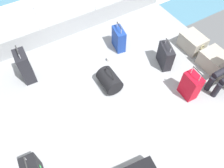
% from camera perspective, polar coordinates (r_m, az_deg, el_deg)
% --- Properties ---
extents(ground_plane, '(4.40, 5.20, 0.06)m').
position_cam_1_polar(ground_plane, '(4.41, 1.78, -3.54)').
color(ground_plane, '#939699').
extents(gunwale_port, '(0.06, 5.20, 0.45)m').
position_cam_1_polar(gunwale_port, '(5.55, -10.56, 14.34)').
color(gunwale_port, '#939699').
rests_on(gunwale_port, ground_plane).
extents(railing_port, '(0.04, 4.20, 1.02)m').
position_cam_1_polar(railing_port, '(5.23, -11.51, 19.03)').
color(railing_port, silver).
rests_on(railing_port, ground_plane).
extents(sea_wake, '(12.00, 12.00, 0.01)m').
position_cam_1_polar(sea_wake, '(7.00, -14.93, 16.84)').
color(sea_wake, teal).
rests_on(sea_wake, ground_plane).
extents(cargo_crate_0, '(0.58, 0.41, 0.35)m').
position_cam_1_polar(cargo_crate_0, '(5.45, 19.98, 10.11)').
color(cargo_crate_0, '#9E9989').
rests_on(cargo_crate_0, ground_plane).
extents(cargo_crate_1, '(0.64, 0.47, 0.34)m').
position_cam_1_polar(cargo_crate_1, '(5.20, 24.99, 5.30)').
color(cargo_crate_1, '#9E9989').
rests_on(cargo_crate_1, ground_plane).
extents(suitcase_0, '(0.36, 0.24, 0.73)m').
position_cam_1_polar(suitcase_0, '(4.44, 19.51, -0.41)').
color(suitcase_0, '#B70C1E').
rests_on(suitcase_0, ground_plane).
extents(suitcase_1, '(0.43, 0.26, 0.65)m').
position_cam_1_polar(suitcase_1, '(5.09, 1.75, 11.51)').
color(suitcase_1, navy).
rests_on(suitcase_1, ground_plane).
extents(suitcase_2, '(0.39, 0.25, 0.83)m').
position_cam_1_polar(suitcase_2, '(4.72, -21.49, 4.19)').
color(suitcase_2, black).
rests_on(suitcase_2, ground_plane).
extents(suitcase_3, '(0.48, 0.33, 0.63)m').
position_cam_1_polar(suitcase_3, '(4.85, 13.55, 7.02)').
color(suitcase_3, black).
rests_on(suitcase_3, ground_plane).
extents(duffel_bag, '(0.49, 0.35, 0.51)m').
position_cam_1_polar(duffel_bag, '(4.39, -0.65, 0.98)').
color(duffel_bag, black).
rests_on(duffel_bag, ground_plane).
extents(paper_cup, '(0.08, 0.08, 0.10)m').
position_cam_1_polar(paper_cup, '(4.93, -0.81, 6.39)').
color(paper_cup, white).
rests_on(paper_cup, ground_plane).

